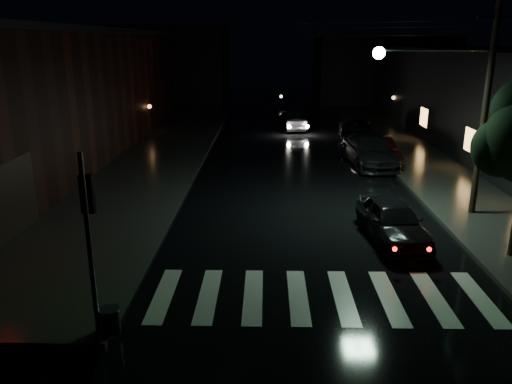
# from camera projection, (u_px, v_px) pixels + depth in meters

# --- Properties ---
(ground) EXTENTS (120.00, 120.00, 0.00)m
(ground) POSITION_uv_depth(u_px,v_px,m) (206.00, 305.00, 12.87)
(ground) COLOR black
(ground) RESTS_ON ground
(sidewalk_left) EXTENTS (6.00, 44.00, 0.15)m
(sidewalk_left) POSITION_uv_depth(u_px,v_px,m) (143.00, 168.00, 26.33)
(sidewalk_left) COLOR #282826
(sidewalk_left) RESTS_ON ground
(sidewalk_right) EXTENTS (4.00, 44.00, 0.15)m
(sidewalk_right) POSITION_uv_depth(u_px,v_px,m) (428.00, 169.00, 26.02)
(sidewalk_right) COLOR #282826
(sidewalk_right) RESTS_ON ground
(building_left) EXTENTS (10.00, 36.00, 7.00)m
(building_left) POSITION_uv_depth(u_px,v_px,m) (21.00, 98.00, 27.38)
(building_left) COLOR black
(building_left) RESTS_ON ground
(building_far_left) EXTENTS (14.00, 10.00, 8.00)m
(building_far_left) POSITION_uv_depth(u_px,v_px,m) (162.00, 64.00, 54.91)
(building_far_left) COLOR black
(building_far_left) RESTS_ON ground
(building_far_right) EXTENTS (14.00, 10.00, 7.00)m
(building_far_right) POSITION_uv_depth(u_px,v_px,m) (381.00, 69.00, 54.57)
(building_far_right) COLOR black
(building_far_right) RESTS_ON ground
(crosswalk) EXTENTS (9.00, 3.00, 0.01)m
(crosswalk) POSITION_uv_depth(u_px,v_px,m) (321.00, 296.00, 13.28)
(crosswalk) COLOR beige
(crosswalk) RESTS_ON ground
(signal_pole_corner) EXTENTS (0.68, 0.61, 4.20)m
(signal_pole_corner) POSITION_uv_depth(u_px,v_px,m) (100.00, 276.00, 11.06)
(signal_pole_corner) COLOR slate
(signal_pole_corner) RESTS_ON ground
(utility_pole) EXTENTS (4.92, 0.44, 8.00)m
(utility_pole) POSITION_uv_depth(u_px,v_px,m) (468.00, 96.00, 18.03)
(utility_pole) COLOR black
(utility_pole) RESTS_ON ground
(parked_car_a) EXTENTS (2.06, 4.32, 1.43)m
(parked_car_a) POSITION_uv_depth(u_px,v_px,m) (392.00, 220.00, 16.81)
(parked_car_a) COLOR black
(parked_car_a) RESTS_ON ground
(parked_car_b) EXTENTS (1.82, 4.53, 1.46)m
(parked_car_b) POSITION_uv_depth(u_px,v_px,m) (378.00, 151.00, 27.11)
(parked_car_b) COLOR black
(parked_car_b) RESTS_ON ground
(parked_car_c) EXTENTS (2.78, 5.79, 1.63)m
(parked_car_c) POSITION_uv_depth(u_px,v_px,m) (369.00, 150.00, 26.99)
(parked_car_c) COLOR black
(parked_car_c) RESTS_ON ground
(parked_car_d) EXTENTS (2.70, 4.99, 1.33)m
(parked_car_d) POSITION_uv_depth(u_px,v_px,m) (356.00, 130.00, 33.81)
(parked_car_d) COLOR black
(parked_car_d) RESTS_ON ground
(oncoming_car) EXTENTS (2.00, 4.43, 1.41)m
(oncoming_car) POSITION_uv_depth(u_px,v_px,m) (292.00, 120.00, 37.60)
(oncoming_car) COLOR black
(oncoming_car) RESTS_ON ground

